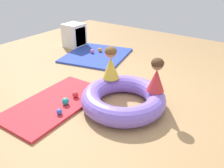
# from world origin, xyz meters

# --- Properties ---
(ground_plane) EXTENTS (8.00, 8.00, 0.00)m
(ground_plane) POSITION_xyz_m (0.00, 0.00, 0.00)
(ground_plane) COLOR tan
(gym_mat_far_left) EXTENTS (1.62, 1.55, 0.04)m
(gym_mat_far_left) POSITION_xyz_m (1.30, 1.50, 0.02)
(gym_mat_far_left) COLOR #2D47B7
(gym_mat_far_left) RESTS_ON ground
(gym_mat_front) EXTENTS (1.59, 0.89, 0.04)m
(gym_mat_front) POSITION_xyz_m (-0.64, 0.73, 0.02)
(gym_mat_front) COLOR red
(gym_mat_front) RESTS_ON ground
(inflatable_cushion) EXTENTS (1.22, 1.22, 0.28)m
(inflatable_cushion) POSITION_xyz_m (-0.10, -0.13, 0.14)
(inflatable_cushion) COLOR #8466E0
(inflatable_cushion) RESTS_ON ground
(child_in_red) EXTENTS (0.35, 0.35, 0.49)m
(child_in_red) POSITION_xyz_m (0.15, -0.49, 0.51)
(child_in_red) COLOR red
(child_in_red) RESTS_ON inflatable_cushion
(child_in_yellow) EXTENTS (0.36, 0.36, 0.51)m
(child_in_yellow) POSITION_xyz_m (0.12, 0.25, 0.52)
(child_in_yellow) COLOR yellow
(child_in_yellow) RESTS_ON inflatable_cushion
(play_ball_yellow) EXTENTS (0.08, 0.08, 0.08)m
(play_ball_yellow) POSITION_xyz_m (0.02, 0.57, 0.08)
(play_ball_yellow) COLOR yellow
(play_ball_yellow) RESTS_ON gym_mat_front
(play_ball_pink) EXTENTS (0.09, 0.09, 0.09)m
(play_ball_pink) POSITION_xyz_m (1.31, 1.63, 0.08)
(play_ball_pink) COLOR pink
(play_ball_pink) RESTS_ON gym_mat_far_left
(play_ball_red) EXTENTS (0.10, 0.10, 0.10)m
(play_ball_red) POSITION_xyz_m (-0.35, 0.58, 0.09)
(play_ball_red) COLOR red
(play_ball_red) RESTS_ON gym_mat_front
(play_ball_orange) EXTENTS (0.09, 0.09, 0.09)m
(play_ball_orange) POSITION_xyz_m (1.48, 1.54, 0.08)
(play_ball_orange) COLOR orange
(play_ball_orange) RESTS_ON gym_mat_far_left
(play_ball_teal) EXTENTS (0.10, 0.10, 0.10)m
(play_ball_teal) POSITION_xyz_m (-0.59, 0.55, 0.09)
(play_ball_teal) COLOR teal
(play_ball_teal) RESTS_ON gym_mat_front
(play_ball_blue) EXTENTS (0.08, 0.08, 0.08)m
(play_ball_blue) POSITION_xyz_m (-0.81, 0.44, 0.08)
(play_ball_blue) COLOR blue
(play_ball_blue) RESTS_ON gym_mat_front
(storage_cube) EXTENTS (0.44, 0.44, 0.56)m
(storage_cube) POSITION_xyz_m (1.52, 2.34, 0.28)
(storage_cube) COLOR white
(storage_cube) RESTS_ON ground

